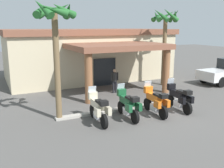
{
  "coord_description": "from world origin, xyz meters",
  "views": [
    {
      "loc": [
        -7.75,
        -10.59,
        4.46
      ],
      "look_at": [
        -1.59,
        2.4,
        1.2
      ],
      "focal_mm": 40.63,
      "sensor_mm": 36.0,
      "label": 1
    }
  ],
  "objects": [
    {
      "name": "motorcycle_cream",
      "position": [
        -3.47,
        -0.07,
        0.7
      ],
      "size": [
        0.72,
        2.21,
        1.61
      ],
      "rotation": [
        0.0,
        0.0,
        1.53
      ],
      "color": "black",
      "rests_on": "ground_plane"
    },
    {
      "name": "palm_tree_near_portico",
      "position": [
        4.18,
        5.24,
        4.51
      ],
      "size": [
        2.16,
        2.19,
        5.84
      ],
      "color": "brown",
      "rests_on": "ground_plane"
    },
    {
      "name": "motorcycle_green",
      "position": [
        -1.92,
        -0.14,
        0.7
      ],
      "size": [
        0.72,
        2.21,
        1.61
      ],
      "rotation": [
        0.0,
        0.0,
        1.52
      ],
      "color": "black",
      "rests_on": "ground_plane"
    },
    {
      "name": "motorcycle_black",
      "position": [
        1.19,
        -0.23,
        0.7
      ],
      "size": [
        0.73,
        2.21,
        1.61
      ],
      "rotation": [
        0.0,
        0.0,
        1.5
      ],
      "color": "black",
      "rests_on": "ground_plane"
    },
    {
      "name": "curb_strip",
      "position": [
        -1.14,
        1.13,
        0.06
      ],
      "size": [
        8.22,
        0.36,
        0.12
      ],
      "primitive_type": "cube",
      "color": "#ADA89E",
      "rests_on": "ground_plane"
    },
    {
      "name": "pedestrian",
      "position": [
        -0.32,
        4.65,
        0.95
      ],
      "size": [
        0.53,
        0.32,
        1.65
      ],
      "rotation": [
        0.0,
        0.0,
        1.47
      ],
      "color": "black",
      "rests_on": "ground_plane"
    },
    {
      "name": "motorcycle_orange",
      "position": [
        -0.36,
        -0.25,
        0.7
      ],
      "size": [
        0.73,
        2.21,
        1.61
      ],
      "rotation": [
        0.0,
        0.0,
        1.51
      ],
      "color": "black",
      "rests_on": "ground_plane"
    },
    {
      "name": "motel_building",
      "position": [
        -0.05,
        10.45,
        2.16
      ],
      "size": [
        14.14,
        11.68,
        4.25
      ],
      "rotation": [
        0.0,
        0.0,
        0.02
      ],
      "color": "beige",
      "rests_on": "ground_plane"
    },
    {
      "name": "palm_tree_roadside",
      "position": [
        -5.06,
        1.15,
        4.49
      ],
      "size": [
        1.96,
        2.02,
        5.75
      ],
      "color": "brown",
      "rests_on": "ground_plane"
    },
    {
      "name": "ground_plane",
      "position": [
        0.0,
        0.0,
        0.0
      ],
      "size": [
        80.0,
        80.0,
        0.0
      ],
      "primitive_type": "plane",
      "color": "#514F4C"
    }
  ]
}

